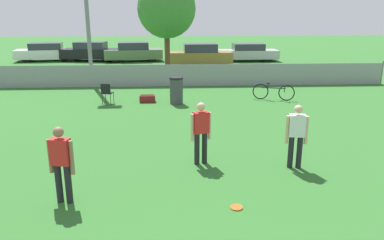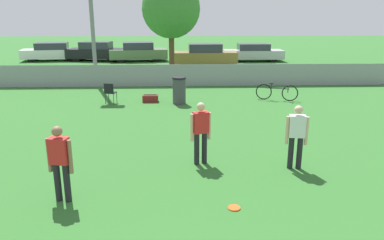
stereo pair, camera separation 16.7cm
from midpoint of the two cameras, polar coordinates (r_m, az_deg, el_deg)
fence_backline at (r=19.06m, az=-2.24°, el=6.82°), size 21.95×0.07×1.21m
tree_near_pole at (r=22.68m, az=-3.00°, el=16.54°), size 3.40×3.40×5.52m
player_defender_red at (r=9.07m, az=1.86°, el=-1.48°), size 0.51×0.32×1.56m
player_thrower_red at (r=7.67m, az=-18.89°, el=-5.73°), size 0.51×0.30×1.56m
player_receiver_white at (r=9.13m, az=16.16°, el=-2.00°), size 0.52×0.27×1.56m
frisbee_disc at (r=7.41m, az=7.10°, el=-13.14°), size 0.25×0.25×0.03m
folding_chair_sideline at (r=15.65m, az=-12.09°, el=4.26°), size 0.48×0.48×0.85m
bicycle_sideline at (r=16.36m, az=13.08°, el=4.16°), size 1.69×0.65×0.73m
trash_bin at (r=15.30m, az=-1.65°, el=4.54°), size 0.56×0.56×1.10m
gear_bag_sideline at (r=15.79m, az=-6.06°, el=3.29°), size 0.64×0.35×0.31m
parked_car_white at (r=31.40m, az=-20.37°, el=9.73°), size 4.75×2.42×1.38m
parked_car_dark at (r=30.33m, az=-14.21°, el=10.10°), size 4.52×2.17×1.45m
parked_car_olive at (r=29.43m, az=-8.02°, el=10.25°), size 4.53×2.34×1.44m
parked_car_tan at (r=26.67m, az=2.17°, el=9.86°), size 4.44×1.76×1.52m
parked_car_silver at (r=29.54m, az=9.47°, el=10.11°), size 4.50×1.74×1.33m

